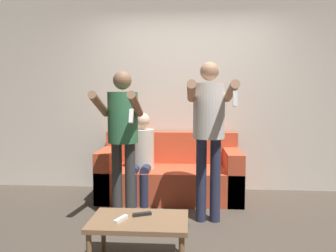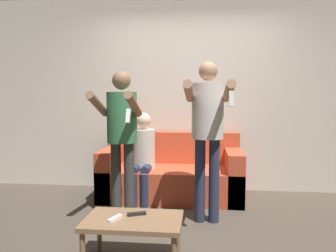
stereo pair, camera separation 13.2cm
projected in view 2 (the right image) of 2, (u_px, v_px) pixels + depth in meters
ground_plane at (181, 234)px, 3.15m from camera, size 14.00×14.00×0.00m
wall_back at (189, 94)px, 4.60m from camera, size 6.40×0.06×2.70m
couch at (171, 175)px, 4.29m from camera, size 1.80×0.80×0.83m
person_standing_left at (122, 128)px, 3.44m from camera, size 0.44×0.68×1.58m
person_standing_right at (208, 122)px, 3.34m from camera, size 0.45×0.80×1.67m
person_seated at (142, 153)px, 4.13m from camera, size 0.30×0.53×1.11m
coffee_table at (133, 224)px, 2.54m from camera, size 0.76×0.47×0.37m
remote_near at (115, 218)px, 2.51m from camera, size 0.09×0.15×0.02m
remote_far at (137, 214)px, 2.61m from camera, size 0.15×0.09×0.02m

